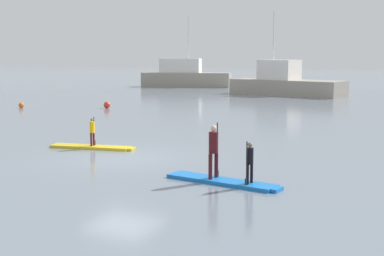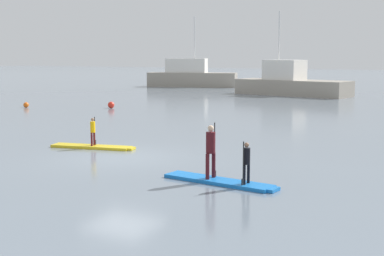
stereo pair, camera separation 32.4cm
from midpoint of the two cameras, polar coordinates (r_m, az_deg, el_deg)
ground_plane at (r=19.41m, az=-7.68°, el=-3.03°), size 240.00×240.00×0.00m
paddleboard_near at (r=21.40m, az=-10.76°, el=-1.97°), size 3.39×1.22×0.10m
paddler_child_solo at (r=21.32m, az=-10.78°, el=-0.24°), size 0.22×0.38×1.10m
paddleboard_far at (r=15.42m, az=2.65°, el=-5.58°), size 3.52×1.16×0.10m
paddler_adult at (r=15.41m, az=1.66°, el=-2.10°), size 0.31×0.48×1.57m
paddler_child_front at (r=14.85m, az=5.40°, el=-3.40°), size 0.23×0.40×1.19m
fishing_boat_white_large at (r=49.51m, az=9.49°, el=4.65°), size 10.69×5.36×7.42m
motor_boat_small_navy at (r=61.41m, az=-0.91°, el=5.46°), size 10.17×4.67×7.74m
mooring_buoy_mid at (r=38.86m, az=-17.61°, el=2.29°), size 0.37×0.37×0.37m
mooring_buoy_far at (r=37.13m, az=-9.11°, el=2.38°), size 0.45×0.45×0.45m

